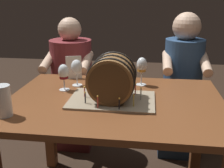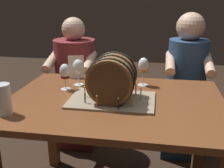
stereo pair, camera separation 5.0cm
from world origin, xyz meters
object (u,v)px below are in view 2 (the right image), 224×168
(dining_table, at_px, (115,118))
(wine_glass_empty, at_px, (78,67))
(menu_card, at_px, (76,67))
(wine_glass_amber, at_px, (143,67))
(person_seated_left, at_px, (76,89))
(beer_pint, at_px, (3,101))
(wine_glass_red, at_px, (65,73))
(person_seated_right, at_px, (185,94))
(barrel_cake, at_px, (112,80))

(dining_table, bearing_deg, wine_glass_empty, 141.65)
(dining_table, height_order, menu_card, menu_card)
(wine_glass_amber, height_order, person_seated_left, person_seated_left)
(wine_glass_amber, relative_size, beer_pint, 1.18)
(wine_glass_red, distance_m, person_seated_left, 0.72)
(dining_table, height_order, person_seated_right, person_seated_right)
(wine_glass_red, bearing_deg, barrel_cake, -24.09)
(wine_glass_amber, relative_size, person_seated_left, 0.16)
(wine_glass_red, bearing_deg, beer_pint, -113.78)
(person_seated_left, bearing_deg, menu_card, -71.23)
(dining_table, xyz_separation_m, person_seated_left, (-0.46, 0.75, -0.10))
(wine_glass_empty, bearing_deg, barrel_cake, -42.44)
(wine_glass_red, relative_size, person_seated_right, 0.14)
(wine_glass_red, bearing_deg, person_seated_right, 38.26)
(wine_glass_empty, relative_size, menu_card, 1.08)
(wine_glass_empty, relative_size, beer_pint, 1.10)
(wine_glass_amber, bearing_deg, barrel_cake, -116.49)
(dining_table, relative_size, menu_card, 7.70)
(wine_glass_empty, distance_m, person_seated_right, 0.97)
(barrel_cake, distance_m, person_seated_right, 0.96)
(person_seated_left, bearing_deg, barrel_cake, -59.58)
(beer_pint, height_order, person_seated_left, person_seated_left)
(beer_pint, bearing_deg, wine_glass_red, 66.22)
(barrel_cake, bearing_deg, wine_glass_red, 155.91)
(dining_table, bearing_deg, beer_pint, -150.49)
(wine_glass_empty, bearing_deg, beer_pint, -115.05)
(barrel_cake, height_order, beer_pint, barrel_cake)
(menu_card, bearing_deg, dining_table, -63.40)
(wine_glass_amber, height_order, person_seated_right, person_seated_right)
(menu_card, relative_size, person_seated_right, 0.13)
(beer_pint, xyz_separation_m, person_seated_right, (0.98, 1.04, -0.28))
(barrel_cake, bearing_deg, person_seated_left, 120.42)
(beer_pint, bearing_deg, barrel_cake, 28.08)
(dining_table, distance_m, person_seated_right, 0.88)
(wine_glass_red, xyz_separation_m, menu_card, (-0.01, 0.25, -0.03))
(barrel_cake, bearing_deg, wine_glass_amber, 63.51)
(dining_table, distance_m, wine_glass_empty, 0.42)
(beer_pint, bearing_deg, person_seated_right, 46.73)
(barrel_cake, xyz_separation_m, menu_card, (-0.32, 0.39, -0.04))
(person_seated_right, bearing_deg, menu_card, -154.81)
(dining_table, bearing_deg, person_seated_right, 58.14)
(beer_pint, distance_m, menu_card, 0.68)
(wine_glass_red, xyz_separation_m, person_seated_right, (0.79, 0.63, -0.32))
(menu_card, bearing_deg, wine_glass_red, -104.45)
(dining_table, xyz_separation_m, menu_card, (-0.34, 0.37, 0.20))
(beer_pint, xyz_separation_m, menu_card, (0.18, 0.66, 0.01))
(dining_table, relative_size, wine_glass_amber, 6.64)
(wine_glass_red, xyz_separation_m, beer_pint, (-0.18, -0.41, -0.04))
(barrel_cake, height_order, menu_card, barrel_cake)
(wine_glass_red, height_order, menu_card, wine_glass_red)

